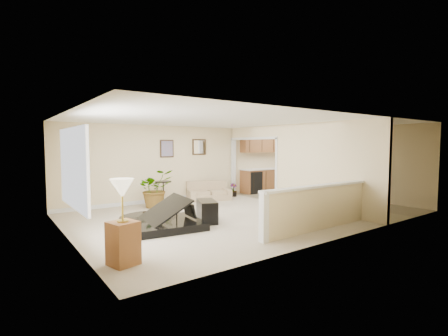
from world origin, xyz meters
TOP-DOWN VIEW (x-y plane):
  - floor at (0.00, 0.00)m, footprint 9.00×9.00m
  - back_wall at (0.00, 3.00)m, footprint 9.00×0.04m
  - front_wall at (0.00, -3.00)m, footprint 9.00×0.04m
  - left_wall at (-4.50, 0.00)m, footprint 0.04×6.00m
  - right_wall at (4.50, 0.00)m, footprint 0.04×6.00m
  - ceiling at (0.00, 0.00)m, footprint 9.00×6.00m
  - kitchen_vinyl at (3.15, 0.00)m, footprint 2.70×6.00m
  - interior_partition at (1.80, 0.25)m, footprint 0.18×5.99m
  - pony_half_wall at (0.08, -2.30)m, footprint 3.42×0.22m
  - left_window at (-4.49, -0.50)m, footprint 0.05×2.15m
  - wall_art_left at (-0.95, 2.97)m, footprint 0.48×0.04m
  - wall_mirror at (0.30, 2.97)m, footprint 0.55×0.04m
  - kitchen_cabinets at (3.19, 2.73)m, footprint 2.36×0.65m
  - piano at (-2.63, -0.06)m, footprint 2.04×2.10m
  - piano_bench at (-1.47, -0.26)m, footprint 0.66×0.88m
  - loveseat at (0.33, 2.46)m, footprint 1.67×1.23m
  - accent_table at (-1.31, 2.51)m, footprint 0.51×0.51m
  - palm_plant at (-1.72, 2.22)m, footprint 1.03×0.89m
  - small_plant at (1.45, 2.49)m, footprint 0.33×0.33m
  - lamp_stand at (-4.07, -1.88)m, footprint 0.48×0.48m

SIDE VIEW (x-z plane):
  - floor at x=0.00m, z-range 0.00..0.00m
  - kitchen_vinyl at x=3.15m, z-range 0.00..0.01m
  - small_plant at x=1.45m, z-range -0.04..0.44m
  - piano_bench at x=-1.47m, z-range 0.00..0.52m
  - loveseat at x=0.33m, z-range -0.10..0.72m
  - accent_table at x=-1.31m, z-range 0.10..0.84m
  - pony_half_wall at x=0.08m, z-range 0.02..1.02m
  - palm_plant at x=-1.72m, z-range -0.01..1.13m
  - lamp_stand at x=-4.07m, z-range -0.10..1.24m
  - piano at x=-2.63m, z-range -0.13..1.41m
  - kitchen_cabinets at x=3.19m, z-range -0.29..2.03m
  - interior_partition at x=1.80m, z-range -0.03..2.47m
  - back_wall at x=0.00m, z-range 0.00..2.50m
  - front_wall at x=0.00m, z-range 0.00..2.50m
  - left_wall at x=-4.50m, z-range 0.00..2.50m
  - right_wall at x=4.50m, z-range 0.00..2.50m
  - left_window at x=-4.49m, z-range 0.73..2.17m
  - wall_art_left at x=-0.95m, z-range 1.46..2.04m
  - wall_mirror at x=0.30m, z-range 1.52..2.08m
  - ceiling at x=0.00m, z-range 2.48..2.52m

